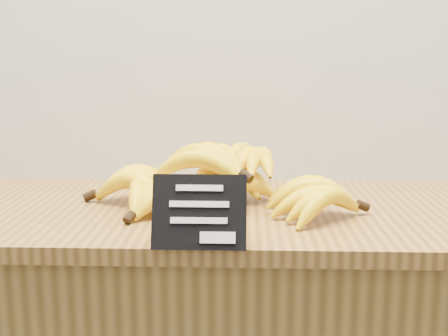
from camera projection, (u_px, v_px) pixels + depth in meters
counter_top at (225, 213)px, 1.16m from camera, size 1.44×0.54×0.03m
chalkboard_sign at (199, 212)px, 0.90m from camera, size 0.15×0.05×0.12m
banana_pile at (214, 182)px, 1.16m from camera, size 0.57×0.34×0.13m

